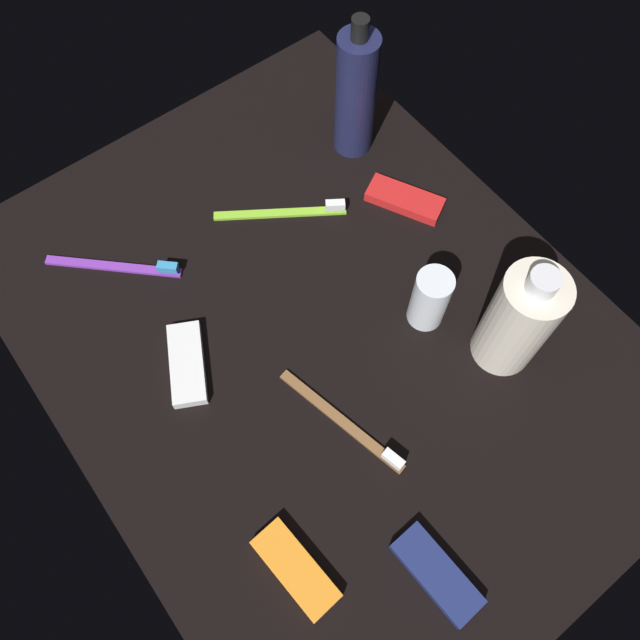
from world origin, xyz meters
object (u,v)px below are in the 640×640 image
(toothbrush_brown, at_px, (349,426))
(snack_bar_navy, at_px, (437,574))
(deodorant_stick, at_px, (430,299))
(snack_bar_red, at_px, (405,199))
(toothbrush_lime, at_px, (288,211))
(toothbrush_purple, at_px, (121,266))
(snack_bar_white, at_px, (187,364))
(snack_bar_orange, at_px, (296,569))
(lotion_bottle, at_px, (356,95))
(bodywash_bottle, at_px, (519,320))

(toothbrush_brown, relative_size, snack_bar_navy, 1.72)
(toothbrush_brown, bearing_deg, deodorant_stick, 108.22)
(snack_bar_red, bearing_deg, toothbrush_brown, -79.69)
(toothbrush_brown, height_order, snack_bar_red, toothbrush_brown)
(toothbrush_lime, relative_size, snack_bar_red, 1.50)
(deodorant_stick, bearing_deg, toothbrush_lime, -168.91)
(toothbrush_lime, height_order, snack_bar_red, toothbrush_lime)
(toothbrush_purple, height_order, snack_bar_white, toothbrush_purple)
(toothbrush_purple, xyz_separation_m, snack_bar_orange, (0.43, -0.04, 0.00))
(toothbrush_brown, xyz_separation_m, toothbrush_lime, (-0.28, 0.12, 0.00))
(deodorant_stick, relative_size, snack_bar_orange, 0.87)
(snack_bar_white, bearing_deg, lotion_bottle, 139.29)
(snack_bar_orange, distance_m, snack_bar_navy, 0.15)
(lotion_bottle, bearing_deg, deodorant_stick, -20.45)
(snack_bar_red, bearing_deg, lotion_bottle, 148.40)
(bodywash_bottle, xyz_separation_m, toothbrush_brown, (-0.04, -0.21, -0.07))
(toothbrush_lime, height_order, snack_bar_navy, toothbrush_lime)
(toothbrush_purple, bearing_deg, toothbrush_brown, 16.38)
(snack_bar_white, bearing_deg, toothbrush_brown, 58.79)
(toothbrush_brown, bearing_deg, snack_bar_white, -148.94)
(snack_bar_red, distance_m, snack_bar_white, 0.37)
(deodorant_stick, xyz_separation_m, snack_bar_orange, (0.14, -0.31, -0.04))
(toothbrush_brown, bearing_deg, snack_bar_navy, -8.28)
(lotion_bottle, distance_m, toothbrush_brown, 0.43)
(toothbrush_brown, bearing_deg, snack_bar_orange, -58.20)
(toothbrush_brown, xyz_separation_m, snack_bar_navy, (0.18, -0.03, 0.00))
(bodywash_bottle, xyz_separation_m, snack_bar_navy, (0.15, -0.24, -0.07))
(snack_bar_red, bearing_deg, snack_bar_navy, -64.26)
(snack_bar_orange, bearing_deg, toothbrush_purple, 170.78)
(lotion_bottle, bearing_deg, bodywash_bottle, -8.91)
(bodywash_bottle, relative_size, deodorant_stick, 1.98)
(deodorant_stick, bearing_deg, snack_bar_white, -114.28)
(toothbrush_purple, height_order, snack_bar_navy, toothbrush_purple)
(toothbrush_brown, relative_size, snack_bar_white, 1.72)
(snack_bar_red, relative_size, snack_bar_navy, 1.00)
(toothbrush_purple, relative_size, snack_bar_navy, 1.33)
(toothbrush_lime, distance_m, snack_bar_red, 0.16)
(bodywash_bottle, xyz_separation_m, deodorant_stick, (-0.09, -0.04, -0.04))
(bodywash_bottle, relative_size, snack_bar_white, 1.72)
(snack_bar_orange, xyz_separation_m, snack_bar_navy, (0.09, 0.11, 0.00))
(snack_bar_white, bearing_deg, snack_bar_red, 121.33)
(bodywash_bottle, bearing_deg, snack_bar_red, 168.57)
(snack_bar_white, relative_size, snack_bar_orange, 1.00)
(lotion_bottle, distance_m, snack_bar_white, 0.41)
(snack_bar_white, height_order, snack_bar_orange, same)
(snack_bar_orange, bearing_deg, toothbrush_brown, 117.74)
(lotion_bottle, relative_size, toothbrush_purple, 1.53)
(toothbrush_purple, bearing_deg, bodywash_bottle, 39.26)
(lotion_bottle, relative_size, snack_bar_orange, 2.03)
(deodorant_stick, bearing_deg, snack_bar_red, 147.74)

